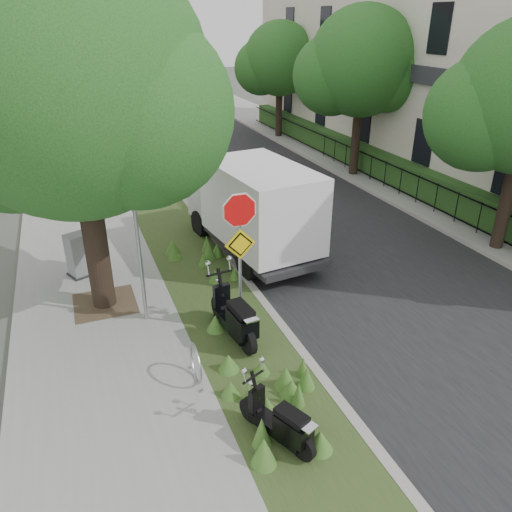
{
  "coord_description": "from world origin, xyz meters",
  "views": [
    {
      "loc": [
        -4.3,
        -7.83,
        6.2
      ],
      "look_at": [
        -0.66,
        1.63,
        1.3
      ],
      "focal_mm": 35.0,
      "sensor_mm": 36.0,
      "label": 1
    }
  ],
  "objects_px": {
    "scooter_far": "(237,322)",
    "box_truck": "(253,204)",
    "sign_assembly": "(240,236)",
    "scooter_near": "(284,427)",
    "utility_cabinet": "(83,254)"
  },
  "relations": [
    {
      "from": "scooter_far",
      "to": "box_truck",
      "type": "xyz_separation_m",
      "value": [
        1.89,
        4.09,
        0.91
      ]
    },
    {
      "from": "sign_assembly",
      "to": "scooter_near",
      "type": "bearing_deg",
      "value": -97.58
    },
    {
      "from": "sign_assembly",
      "to": "box_truck",
      "type": "distance_m",
      "value": 4.24
    },
    {
      "from": "sign_assembly",
      "to": "scooter_far",
      "type": "bearing_deg",
      "value": -122.26
    },
    {
      "from": "scooter_near",
      "to": "utility_cabinet",
      "type": "xyz_separation_m",
      "value": [
        -2.48,
        7.18,
        0.18
      ]
    },
    {
      "from": "scooter_far",
      "to": "utility_cabinet",
      "type": "relative_size",
      "value": 1.74
    },
    {
      "from": "sign_assembly",
      "to": "utility_cabinet",
      "type": "relative_size",
      "value": 2.88
    },
    {
      "from": "utility_cabinet",
      "to": "sign_assembly",
      "type": "bearing_deg",
      "value": -53.99
    },
    {
      "from": "scooter_near",
      "to": "scooter_far",
      "type": "xyz_separation_m",
      "value": [
        0.24,
        2.89,
        0.09
      ]
    },
    {
      "from": "sign_assembly",
      "to": "utility_cabinet",
      "type": "distance_m",
      "value": 5.21
    },
    {
      "from": "scooter_far",
      "to": "utility_cabinet",
      "type": "xyz_separation_m",
      "value": [
        -2.72,
        4.29,
        0.09
      ]
    },
    {
      "from": "sign_assembly",
      "to": "scooter_far",
      "type": "distance_m",
      "value": 1.79
    },
    {
      "from": "box_truck",
      "to": "scooter_far",
      "type": "bearing_deg",
      "value": -114.8
    },
    {
      "from": "sign_assembly",
      "to": "utility_cabinet",
      "type": "bearing_deg",
      "value": 126.01
    },
    {
      "from": "sign_assembly",
      "to": "scooter_far",
      "type": "relative_size",
      "value": 1.66
    }
  ]
}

